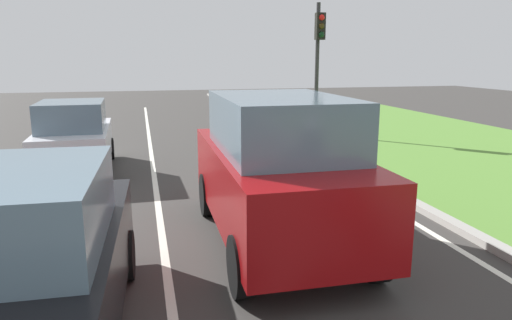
{
  "coord_description": "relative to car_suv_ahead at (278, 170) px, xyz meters",
  "views": [
    {
      "loc": [
        -0.92,
        2.43,
        2.82
      ],
      "look_at": [
        0.83,
        9.58,
        1.2
      ],
      "focal_mm": 32.88,
      "sensor_mm": 36.0,
      "label": 1
    }
  ],
  "objects": [
    {
      "name": "ground_plane",
      "position": [
        -1.02,
        5.01,
        -1.17
      ],
      "size": [
        60.0,
        60.0,
        0.0
      ],
      "primitive_type": "plane",
      "color": "#383533"
    },
    {
      "name": "car_suv_ahead",
      "position": [
        0.0,
        0.0,
        0.0
      ],
      "size": [
        2.01,
        4.52,
        2.28
      ],
      "rotation": [
        0.0,
        0.0,
        -0.01
      ],
      "color": "maroon",
      "rests_on": "ground"
    },
    {
      "name": "lane_line_right_edge",
      "position": [
        2.58,
        5.01,
        -1.16
      ],
      "size": [
        0.12,
        32.0,
        0.01
      ],
      "primitive_type": "cube",
      "color": "silver",
      "rests_on": "ground"
    },
    {
      "name": "grass_verge_right",
      "position": [
        7.48,
        5.01,
        -1.14
      ],
      "size": [
        9.0,
        48.0,
        0.06
      ],
      "primitive_type": "cube",
      "color": "#548433",
      "rests_on": "ground"
    },
    {
      "name": "curb_right",
      "position": [
        3.08,
        5.01,
        -1.11
      ],
      "size": [
        0.24,
        48.0,
        0.12
      ],
      "primitive_type": "cube",
      "color": "#9E9B93",
      "rests_on": "ground"
    },
    {
      "name": "car_hatchback_far",
      "position": [
        -3.59,
        5.63,
        -0.28
      ],
      "size": [
        1.8,
        3.74,
        1.78
      ],
      "rotation": [
        0.0,
        0.0,
        0.02
      ],
      "color": "silver",
      "rests_on": "ground"
    },
    {
      "name": "lane_line_center",
      "position": [
        -1.72,
        5.01,
        -1.16
      ],
      "size": [
        0.12,
        32.0,
        0.01
      ],
      "primitive_type": "cube",
      "color": "silver",
      "rests_on": "ground"
    },
    {
      "name": "car_sedan_left_lane",
      "position": [
        -3.11,
        -2.15,
        -0.25
      ],
      "size": [
        1.97,
        4.36,
        1.86
      ],
      "rotation": [
        0.0,
        0.0,
        -0.04
      ],
      "color": "black",
      "rests_on": "ground"
    },
    {
      "name": "traffic_light_near_right",
      "position": [
        4.18,
        9.22,
        1.93
      ],
      "size": [
        0.32,
        0.5,
        4.66
      ],
      "color": "#2D2D2D",
      "rests_on": "ground"
    }
  ]
}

